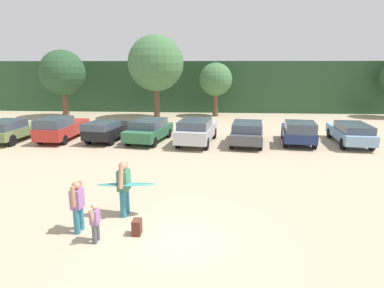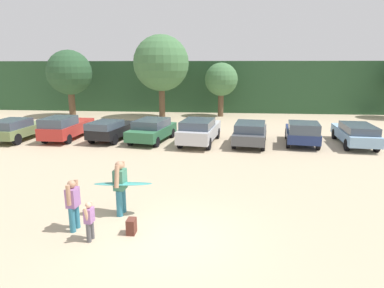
# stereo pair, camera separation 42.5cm
# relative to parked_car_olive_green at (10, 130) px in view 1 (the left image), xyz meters

# --- Properties ---
(ground_plane) EXTENTS (120.00, 120.00, 0.00)m
(ground_plane) POSITION_rel_parked_car_olive_green_xyz_m (11.84, -11.43, -0.77)
(ground_plane) COLOR tan
(hillside_ridge) EXTENTS (108.00, 12.00, 5.13)m
(hillside_ridge) POSITION_rel_parked_car_olive_green_xyz_m (11.84, 20.04, 1.79)
(hillside_ridge) COLOR #284C2D
(hillside_ridge) RESTS_ON ground_plane
(tree_far_left) EXTENTS (4.06, 4.06, 6.10)m
(tree_far_left) POSITION_rel_parked_car_olive_green_xyz_m (-0.96, 10.23, 3.26)
(tree_far_left) COLOR brown
(tree_far_left) RESTS_ON ground_plane
(tree_ridge_back) EXTENTS (4.92, 4.92, 7.36)m
(tree_ridge_back) POSITION_rel_parked_car_olive_green_xyz_m (7.61, 10.16, 4.10)
(tree_ridge_back) COLOR brown
(tree_ridge_back) RESTS_ON ground_plane
(tree_left) EXTENTS (3.05, 3.05, 4.97)m
(tree_left) POSITION_rel_parked_car_olive_green_xyz_m (12.92, 11.73, 2.62)
(tree_left) COLOR brown
(tree_left) RESTS_ON ground_plane
(parked_car_olive_green) EXTENTS (2.01, 4.13, 1.42)m
(parked_car_olive_green) POSITION_rel_parked_car_olive_green_xyz_m (0.00, 0.00, 0.00)
(parked_car_olive_green) COLOR #6B7F4C
(parked_car_olive_green) RESTS_ON ground_plane
(parked_car_red) EXTENTS (1.88, 4.64, 1.58)m
(parked_car_red) POSITION_rel_parked_car_olive_green_xyz_m (3.00, 0.66, 0.03)
(parked_car_red) COLOR #B72D28
(parked_car_red) RESTS_ON ground_plane
(parked_car_black) EXTENTS (2.37, 4.36, 1.34)m
(parked_car_black) POSITION_rel_parked_car_olive_green_xyz_m (6.05, 0.64, -0.04)
(parked_car_black) COLOR black
(parked_car_black) RESTS_ON ground_plane
(parked_car_forest_green) EXTENTS (2.61, 4.46, 1.42)m
(parked_car_forest_green) POSITION_rel_parked_car_olive_green_xyz_m (8.72, 0.61, -0.01)
(parked_car_forest_green) COLOR #2D6642
(parked_car_forest_green) RESTS_ON ground_plane
(parked_car_silver) EXTENTS (2.52, 4.96, 1.56)m
(parked_car_silver) POSITION_rel_parked_car_olive_green_xyz_m (11.76, 0.27, 0.06)
(parked_car_silver) COLOR silver
(parked_car_silver) RESTS_ON ground_plane
(parked_car_dark_gray) EXTENTS (2.40, 4.54, 1.40)m
(parked_car_dark_gray) POSITION_rel_parked_car_olive_green_xyz_m (14.84, 0.30, -0.01)
(parked_car_dark_gray) COLOR #4C4F54
(parked_car_dark_gray) RESTS_ON ground_plane
(parked_car_navy) EXTENTS (2.38, 4.15, 1.47)m
(parked_car_navy) POSITION_rel_parked_car_olive_green_xyz_m (17.97, 0.49, 0.01)
(parked_car_navy) COLOR navy
(parked_car_navy) RESTS_ON ground_plane
(parked_car_sky_blue) EXTENTS (2.13, 4.88, 1.35)m
(parked_car_sky_blue) POSITION_rel_parked_car_olive_green_xyz_m (21.11, 0.65, -0.02)
(parked_car_sky_blue) COLOR #84ADD1
(parked_car_sky_blue) RESTS_ON ground_plane
(person_adult) EXTENTS (0.36, 0.74, 1.79)m
(person_adult) POSITION_rel_parked_car_olive_green_xyz_m (9.97, -9.98, 0.24)
(person_adult) COLOR teal
(person_adult) RESTS_ON ground_plane
(person_child) EXTENTS (0.23, 0.48, 1.13)m
(person_child) POSITION_rel_parked_car_olive_green_xyz_m (9.62, -11.70, -0.14)
(person_child) COLOR #4C4C51
(person_child) RESTS_ON ground_plane
(person_companion) EXTENTS (0.31, 0.60, 1.53)m
(person_companion) POSITION_rel_parked_car_olive_green_xyz_m (8.93, -11.16, 0.09)
(person_companion) COLOR teal
(person_companion) RESTS_ON ground_plane
(surfboard_teal) EXTENTS (1.91, 0.72, 0.15)m
(surfboard_teal) POSITION_rel_parked_car_olive_green_xyz_m (10.08, -10.03, 0.29)
(surfboard_teal) COLOR teal
(backpack_dropped) EXTENTS (0.24, 0.34, 0.45)m
(backpack_dropped) POSITION_rel_parked_car_olive_green_xyz_m (10.65, -11.23, -0.55)
(backpack_dropped) COLOR #592D23
(backpack_dropped) RESTS_ON ground_plane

